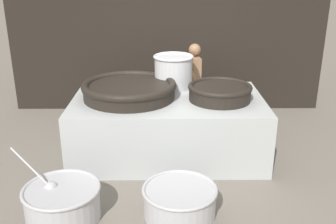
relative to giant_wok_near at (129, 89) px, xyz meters
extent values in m
plane|color=slate|center=(0.58, -0.01, -1.04)|extent=(60.00, 60.00, 0.00)
cube|color=black|center=(0.58, 2.12, 0.71)|extent=(6.12, 0.24, 3.49)
cube|color=#B2B7B7|center=(0.58, -0.01, -0.59)|extent=(2.85, 1.72, 0.90)
cylinder|color=black|center=(0.00, 0.00, -0.04)|extent=(1.36, 1.36, 0.20)
torus|color=black|center=(0.00, 0.00, 0.06)|extent=(1.41, 1.41, 0.11)
cylinder|color=black|center=(1.34, -0.11, -0.03)|extent=(0.90, 0.90, 0.20)
torus|color=black|center=(1.34, -0.11, 0.07)|extent=(0.94, 0.94, 0.07)
cylinder|color=silver|center=(0.67, 0.52, 0.12)|extent=(0.60, 0.60, 0.51)
torus|color=silver|center=(0.67, 0.52, 0.37)|extent=(0.64, 0.64, 0.04)
cylinder|color=#8C6647|center=(1.06, 1.02, -0.67)|extent=(0.11, 0.11, 0.74)
cylinder|color=#8C6647|center=(1.03, 1.18, -0.67)|extent=(0.11, 0.11, 0.74)
cube|color=#722D4C|center=(1.04, 1.10, -0.52)|extent=(0.21, 0.25, 0.48)
cube|color=#8C6647|center=(1.04, 1.10, -0.02)|extent=(0.22, 0.47, 0.55)
cylinder|color=#8C6647|center=(0.99, 0.87, -0.03)|extent=(0.31, 0.14, 0.50)
cylinder|color=#8C6647|center=(0.92, 1.31, -0.03)|extent=(0.31, 0.14, 0.50)
sphere|color=#8C6647|center=(1.04, 1.10, 0.36)|extent=(0.21, 0.21, 0.21)
cylinder|color=#B7B7BC|center=(-0.65, -1.71, -0.85)|extent=(0.85, 0.85, 0.38)
torus|color=#B7B7BC|center=(-0.65, -1.71, -0.65)|extent=(0.89, 0.89, 0.04)
cylinder|color=tan|center=(-0.65, -1.71, -0.76)|extent=(0.75, 0.75, 0.10)
sphere|color=#B7B7BC|center=(-0.78, -1.65, -0.67)|extent=(0.15, 0.15, 0.15)
cylinder|color=#B7B7BC|center=(-1.03, -1.52, -0.48)|extent=(0.52, 0.27, 0.41)
cylinder|color=#B7B7BC|center=(0.70, -1.65, -0.87)|extent=(0.84, 0.84, 0.34)
torus|color=#B7B7BC|center=(0.70, -1.65, -0.70)|extent=(0.88, 0.88, 0.04)
cylinder|color=#6B9347|center=(0.70, -1.65, -0.79)|extent=(0.74, 0.74, 0.08)
camera|label=1|loc=(0.54, -5.58, 1.74)|focal=42.00mm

